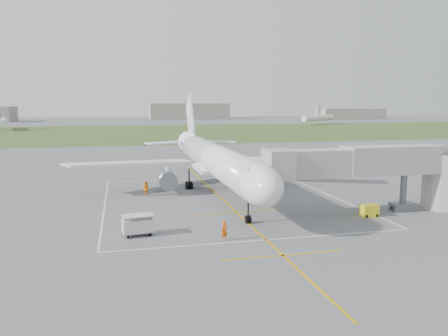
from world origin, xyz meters
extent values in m
plane|color=#5E5E60|center=(0.00, 0.00, 0.00)|extent=(700.00, 700.00, 0.00)
cube|color=#3F5826|center=(0.00, 130.00, 0.01)|extent=(700.00, 120.00, 0.02)
cube|color=#C3960B|center=(0.00, -5.00, 0.01)|extent=(0.25, 60.00, 0.01)
cube|color=#C3960B|center=(0.00, -24.00, 0.01)|extent=(10.00, 0.25, 0.01)
cube|color=#C3960B|center=(0.00, -10.00, 0.01)|extent=(10.00, 0.25, 0.01)
cube|color=silver|center=(0.00, 12.00, 0.01)|extent=(28.00, 0.20, 0.01)
cube|color=silver|center=(0.00, -20.00, 0.01)|extent=(28.00, 0.20, 0.01)
cube|color=silver|center=(-14.00, -4.00, 0.01)|extent=(0.20, 32.00, 0.01)
cube|color=silver|center=(14.00, -4.00, 0.01)|extent=(0.20, 32.00, 0.01)
cylinder|color=white|center=(0.00, 0.00, 4.50)|extent=(3.80, 36.00, 3.80)
ellipsoid|color=white|center=(0.00, -18.00, 4.50)|extent=(3.80, 7.22, 3.80)
cube|color=black|center=(0.00, -18.90, 5.55)|extent=(2.40, 1.60, 0.99)
cone|color=white|center=(0.00, 20.50, 4.90)|extent=(3.80, 6.00, 3.80)
cube|color=white|center=(10.50, 6.00, 3.65)|extent=(17.93, 11.24, 1.23)
cube|color=white|center=(-10.50, 6.00, 3.65)|extent=(17.93, 11.24, 1.23)
cube|color=white|center=(0.00, 3.00, 2.95)|extent=(4.20, 8.00, 0.50)
cube|color=white|center=(0.00, 21.20, 9.20)|extent=(0.30, 7.89, 8.65)
cube|color=white|center=(0.00, 19.00, 6.20)|extent=(0.35, 5.00, 1.20)
cube|color=white|center=(4.20, 20.20, 5.10)|extent=(7.85, 5.03, 0.20)
cube|color=white|center=(-4.20, 20.20, 5.10)|extent=(7.85, 5.03, 0.20)
cylinder|color=slate|center=(6.20, 2.50, 1.90)|extent=(2.30, 4.20, 2.30)
cube|color=white|center=(6.20, 2.20, 2.70)|extent=(0.25, 2.40, 1.20)
cylinder|color=slate|center=(-6.20, 2.50, 1.90)|extent=(2.30, 4.20, 2.30)
cube|color=white|center=(-6.20, 2.20, 2.70)|extent=(0.25, 2.40, 1.20)
cylinder|color=black|center=(0.00, -14.50, 1.30)|extent=(0.18, 0.18, 2.60)
cylinder|color=black|center=(-0.11, -14.50, 0.40)|extent=(0.28, 0.80, 0.80)
cylinder|color=black|center=(0.11, -14.50, 0.40)|extent=(0.28, 0.80, 0.80)
cylinder|color=black|center=(2.90, 4.50, 1.40)|extent=(0.22, 0.22, 2.80)
cylinder|color=black|center=(2.62, 4.15, 0.48)|extent=(0.32, 0.96, 0.96)
cylinder|color=black|center=(3.18, 4.15, 0.48)|extent=(0.32, 0.96, 0.96)
cylinder|color=black|center=(2.62, 4.85, 0.48)|extent=(0.32, 0.96, 0.96)
cylinder|color=black|center=(3.18, 4.85, 0.48)|extent=(0.32, 0.96, 0.96)
cylinder|color=black|center=(-2.90, 4.50, 1.40)|extent=(0.22, 0.22, 2.80)
cylinder|color=black|center=(-3.18, 4.15, 0.48)|extent=(0.32, 0.96, 0.96)
cylinder|color=black|center=(-2.62, 4.15, 0.48)|extent=(0.32, 0.96, 0.96)
cylinder|color=black|center=(-3.18, 4.85, 0.48)|extent=(0.32, 0.96, 0.96)
cylinder|color=black|center=(-2.62, 4.85, 0.48)|extent=(0.32, 0.96, 0.96)
cube|color=gray|center=(7.74, -13.50, 5.60)|extent=(11.09, 2.90, 2.80)
cube|color=gray|center=(16.46, -13.50, 5.70)|extent=(11.09, 3.10, 3.00)
cube|color=gray|center=(3.40, -13.50, 5.60)|extent=(2.60, 3.40, 3.00)
cylinder|color=slate|center=(18.00, -13.50, 2.10)|extent=(0.70, 0.70, 4.20)
cube|color=slate|center=(18.00, -13.50, 0.45)|extent=(2.60, 1.40, 0.90)
cylinder|color=gray|center=(23.00, -13.50, 3.20)|extent=(4.40, 4.40, 6.40)
cylinder|color=slate|center=(23.00, -13.50, 6.60)|extent=(5.00, 5.00, 0.30)
cylinder|color=black|center=(17.00, -13.50, 0.35)|extent=(0.70, 0.30, 0.70)
cylinder|color=black|center=(19.00, -13.50, 0.35)|extent=(0.70, 0.30, 0.70)
cube|color=yellow|center=(13.05, -14.90, 0.64)|extent=(1.71, 1.12, 1.28)
cylinder|color=black|center=(12.45, -15.37, 0.19)|extent=(0.17, 0.38, 0.37)
cylinder|color=black|center=(13.64, -15.37, 0.19)|extent=(0.17, 0.38, 0.37)
cube|color=silver|center=(-10.72, -16.04, 0.91)|extent=(2.87, 1.95, 1.18)
cube|color=silver|center=(-10.72, -16.04, 1.82)|extent=(2.87, 1.95, 0.09)
cylinder|color=black|center=(-11.70, -16.82, 1.13)|extent=(0.09, 0.09, 1.39)
cylinder|color=black|center=(-9.57, -16.53, 1.13)|extent=(0.09, 0.09, 1.39)
cylinder|color=black|center=(-11.87, -15.55, 1.13)|extent=(0.09, 0.09, 1.39)
cylinder|color=black|center=(-9.75, -15.26, 1.13)|extent=(0.09, 0.09, 1.39)
cylinder|color=black|center=(-11.60, -16.75, 0.21)|extent=(0.25, 0.45, 0.43)
cylinder|color=black|center=(-9.69, -16.50, 0.21)|extent=(0.25, 0.45, 0.43)
cylinder|color=black|center=(-11.76, -15.59, 0.21)|extent=(0.25, 0.45, 0.43)
cylinder|color=black|center=(-9.84, -15.33, 0.21)|extent=(0.25, 0.45, 0.43)
imported|color=#F55607|center=(-3.54, -19.29, 0.86)|extent=(0.73, 0.61, 1.72)
imported|color=orange|center=(-9.04, 0.93, 0.96)|extent=(1.13, 1.01, 1.92)
cube|color=gray|center=(40.00, 280.00, 6.00)|extent=(60.00, 20.00, 12.00)
cube|color=gray|center=(160.00, 250.00, 4.00)|extent=(50.00, 18.00, 8.00)
cylinder|color=white|center=(-63.22, 162.41, 3.50)|extent=(10.50, 31.88, 3.20)
cube|color=white|center=(-63.22, 162.41, 8.00)|extent=(1.21, 3.96, 5.50)
cylinder|color=white|center=(99.29, 178.07, 3.50)|extent=(27.97, 21.09, 3.20)
cube|color=white|center=(99.29, 178.07, 8.00)|extent=(3.44, 2.56, 5.50)
camera|label=1|loc=(-11.98, -54.55, 11.65)|focal=35.00mm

